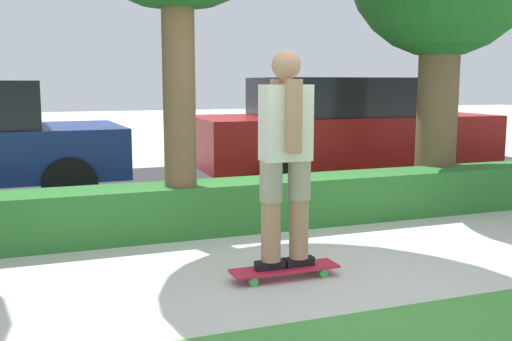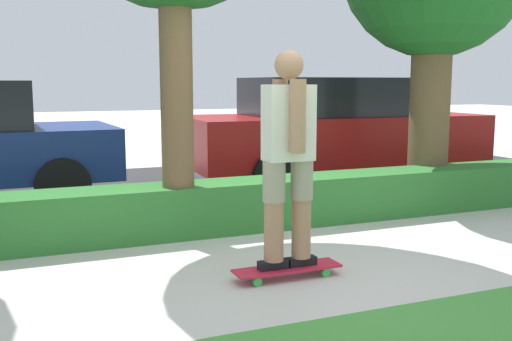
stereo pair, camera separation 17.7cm
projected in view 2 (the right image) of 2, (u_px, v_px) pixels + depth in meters
name	position (u px, v px, depth m)	size (l,w,h in m)	color
ground_plane	(285.00, 273.00, 5.04)	(60.00, 60.00, 0.00)	beige
street_asphalt	(164.00, 191.00, 8.88)	(15.48, 5.00, 0.01)	#2D2D30
hedge_row	(222.00, 206.00, 6.47)	(15.48, 0.60, 0.53)	#2D702D
skateboard	(287.00, 269.00, 4.91)	(0.90, 0.24, 0.09)	red
skater_person	(288.00, 154.00, 4.77)	(0.51, 0.45, 1.75)	black
parked_car_middle	(333.00, 129.00, 9.60)	(4.84, 2.04, 1.67)	maroon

